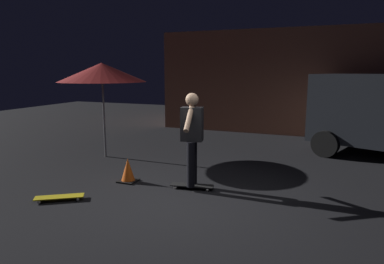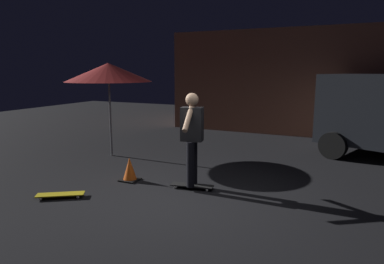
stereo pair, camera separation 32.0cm
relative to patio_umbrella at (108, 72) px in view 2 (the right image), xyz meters
The scene contains 7 objects.
ground_plane 4.10m from the patio_umbrella, 33.47° to the right, with size 28.00×28.00×0.00m, color black.
low_building 8.07m from the patio_umbrella, 57.11° to the left, with size 9.98×4.38×3.46m.
patio_umbrella is the anchor object (origin of this frame).
skateboard_ridden 3.77m from the patio_umbrella, 25.46° to the right, with size 0.80×0.33×0.07m.
skateboard_spare 3.55m from the patio_umbrella, 68.95° to the right, with size 0.76×0.60×0.07m.
skater 3.35m from the patio_umbrella, 25.46° to the right, with size 0.41×0.98×1.67m.
traffic_cone 2.84m from the patio_umbrella, 42.79° to the right, with size 0.34×0.34×0.46m.
Camera 2 is at (2.44, -4.82, 2.13)m, focal length 32.04 mm.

